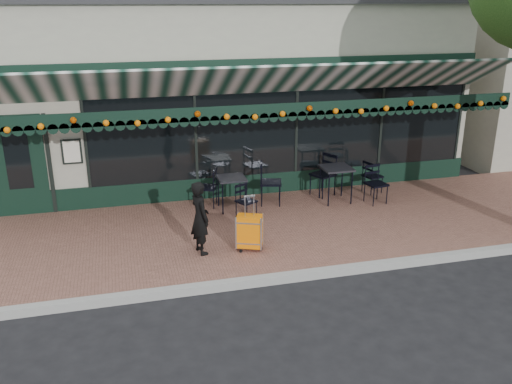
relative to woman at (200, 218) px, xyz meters
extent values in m
plane|color=black|center=(1.38, -1.12, -0.84)|extent=(80.00, 80.00, 0.00)
cube|color=brown|center=(1.38, 0.88, -0.77)|extent=(18.00, 4.00, 0.15)
cube|color=#9E9E99|center=(1.38, -1.20, -0.77)|extent=(18.00, 0.16, 0.15)
cube|color=#AAA893|center=(1.38, 6.88, 1.41)|extent=(12.00, 8.00, 4.50)
cube|color=black|center=(2.58, 2.86, 0.81)|extent=(9.20, 0.04, 2.00)
cube|color=black|center=(-3.42, 2.86, 0.41)|extent=(1.10, 0.07, 2.20)
cube|color=silver|center=(-2.32, 2.82, 0.66)|extent=(0.42, 0.04, 0.55)
cube|color=black|center=(1.38, 1.40, 1.62)|extent=(12.00, 0.03, 0.28)
cylinder|color=orange|center=(1.38, 1.34, 1.60)|extent=(11.60, 0.12, 0.12)
imported|color=black|center=(0.00, 0.00, 0.00)|extent=(0.45, 0.57, 1.38)
cube|color=orange|center=(0.90, -0.11, -0.32)|extent=(0.53, 0.41, 0.62)
cube|color=black|center=(0.90, -0.11, -0.66)|extent=(0.53, 0.41, 0.06)
cube|color=silver|center=(0.90, -0.11, 0.18)|extent=(0.20, 0.11, 0.38)
cube|color=black|center=(3.45, 1.92, 0.11)|extent=(0.67, 0.67, 0.04)
cylinder|color=black|center=(3.18, 1.64, -0.30)|extent=(0.03, 0.03, 0.78)
cylinder|color=black|center=(3.73, 1.64, -0.30)|extent=(0.03, 0.03, 0.78)
cylinder|color=black|center=(3.18, 2.20, -0.30)|extent=(0.03, 0.03, 0.78)
cylinder|color=black|center=(3.73, 2.20, -0.30)|extent=(0.03, 0.03, 0.78)
cube|color=black|center=(1.02, 2.01, 0.04)|extent=(0.61, 0.61, 0.04)
cylinder|color=black|center=(0.76, 1.76, -0.34)|extent=(0.03, 0.03, 0.71)
cylinder|color=black|center=(1.27, 1.76, -0.34)|extent=(0.03, 0.03, 0.71)
cylinder|color=black|center=(0.76, 2.27, -0.34)|extent=(0.03, 0.03, 0.71)
cylinder|color=black|center=(1.27, 2.27, -0.34)|extent=(0.03, 0.03, 0.71)
camera|label=1|loc=(-1.30, -9.09, 3.74)|focal=38.00mm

